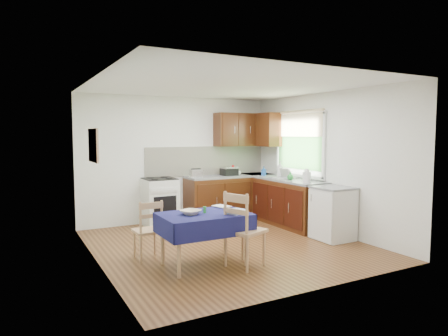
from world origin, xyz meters
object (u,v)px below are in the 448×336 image
dining_table (204,221)px  toaster (196,173)px  chair_near (243,227)px  dish_rack (284,177)px  chair_far (149,228)px  sandwich_press (229,171)px  kettle (307,176)px

dining_table → toaster: toaster is taller
chair_near → dish_rack: 2.73m
chair_far → chair_near: (0.99, -0.90, 0.09)m
chair_near → toaster: toaster is taller
dining_table → chair_far: size_ratio=1.38×
dining_table → sandwich_press: sandwich_press is taller
dish_rack → chair_far: bearing=-142.2°
chair_far → dish_rack: bearing=-164.2°
chair_near → chair_far: bearing=27.5°
dining_table → dish_rack: 2.86m
chair_far → dish_rack: 3.17m
toaster → sandwich_press: 0.78m
toaster → kettle: bearing=-55.3°
chair_near → dish_rack: dish_rack is taller
dish_rack → chair_near: bearing=-117.1°
dining_table → toaster: bearing=69.4°
sandwich_press → kettle: size_ratio=1.26×
sandwich_press → dish_rack: bearing=-63.1°
chair_far → chair_near: chair_near is taller
toaster → dining_table: bearing=-118.5°
chair_near → kettle: bearing=-81.0°
dining_table → dish_rack: (2.42, 1.48, 0.33)m
kettle → dining_table: bearing=-161.5°
chair_near → dish_rack: size_ratio=2.38×
dining_table → chair_far: bearing=136.0°
sandwich_press → kettle: 1.81m
kettle → chair_near: bearing=-150.8°
chair_far → kettle: kettle is taller
dish_rack → kettle: bearing=-69.4°
chair_far → sandwich_press: 3.07m
chair_near → sandwich_press: size_ratio=3.25×
toaster → sandwich_press: bearing=-3.0°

